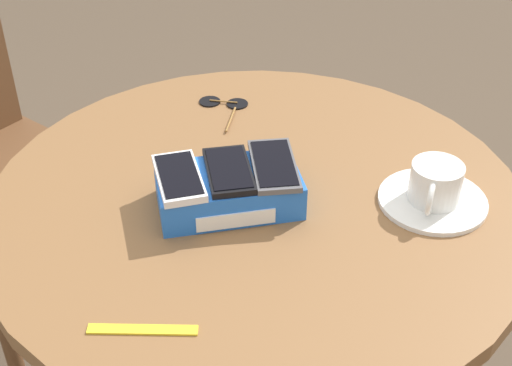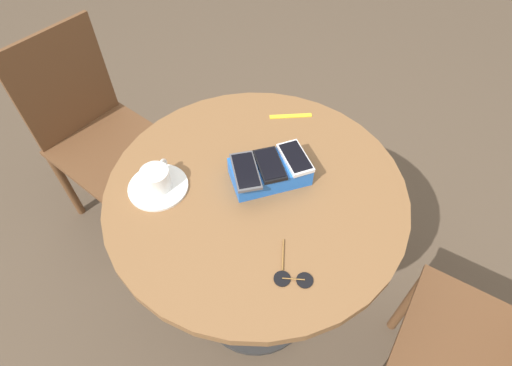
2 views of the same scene
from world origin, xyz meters
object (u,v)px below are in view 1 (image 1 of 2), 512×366
Objects in this scene: phone_box at (229,191)px; sunglasses at (224,105)px; phone_gray at (274,165)px; coffee_cup at (436,183)px; round_table at (256,272)px; phone_black at (229,171)px; saucer at (432,201)px; phone_white at (179,178)px; lanyard_strap at (143,330)px.

sunglasses is (0.03, 0.31, -0.03)m from phone_box.
coffee_cup reaches higher than phone_gray.
sunglasses is at bearing 92.64° from round_table.
phone_black is (-0.04, -0.02, 0.23)m from round_table.
phone_gray is 1.38× the size of coffee_cup.
round_table is 8.36× the size of coffee_cup.
phone_box is 0.31m from sunglasses.
saucer is 1.65× the size of coffee_cup.
phone_white is 0.94× the size of sunglasses.
round_table is at bearing 148.64° from phone_gray.
coffee_cup is at bearing -6.74° from phone_white.
phone_box is at bearing -96.08° from sunglasses.
saucer is (0.27, -0.07, 0.17)m from round_table.
phone_black is at bearing 4.67° from phone_white.
phone_gray is 0.25m from saucer.
phone_gray is 0.33m from lanyard_strap.
phone_box is at bearing 1.70° from phone_white.
phone_black reaches higher than phone_gray.
phone_gray is at bearing 6.86° from phone_box.
phone_black is 1.21× the size of coffee_cup.
phone_box is 1.58× the size of sunglasses.
phone_gray is 1.01× the size of lanyard_strap.
saucer is at bearing -12.66° from phone_gray.
round_table is 5.07× the size of saucer.
saucer is at bearing -9.05° from phone_black.
coffee_cup reaches higher than lanyard_strap.
phone_white reaches higher than saucer.
phone_box is 0.28m from lanyard_strap.
phone_gray reaches higher than round_table.
phone_box is 1.78× the size of phone_black.
sunglasses reaches higher than round_table.
phone_white is 0.40m from saucer.
saucer is 0.50m from lanyard_strap.
phone_box is 0.08m from phone_gray.
phone_black is 0.29m from lanyard_strap.
phone_white is at bearing -175.75° from phone_gray.
coffee_cup is 0.49m from lanyard_strap.
sunglasses is (-0.28, 0.36, -0.04)m from coffee_cup.
phone_box reaches higher than saucer.
phone_black reaches higher than lanyard_strap.
coffee_cup is at bearing -120.59° from saucer.
coffee_cup is 0.73× the size of lanyard_strap.
saucer reaches higher than round_table.
phone_box reaches higher than lanyard_strap.
round_table is at bearing 164.87° from coffee_cup.
phone_gray is 1.01× the size of sunglasses.
phone_black is 0.32m from saucer.
lanyard_strap is (-0.45, -0.19, -0.04)m from coffee_cup.
coffee_cup is at bearing 22.74° from lanyard_strap.
lanyard_strap is at bearing -107.68° from sunglasses.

